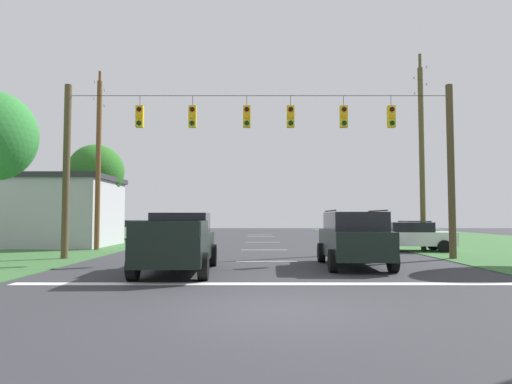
# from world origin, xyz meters

# --- Properties ---
(ground_plane) EXTENTS (120.00, 120.00, 0.00)m
(ground_plane) POSITION_xyz_m (0.00, 0.00, 0.00)
(ground_plane) COLOR #333338
(stop_bar_stripe) EXTENTS (14.15, 0.45, 0.01)m
(stop_bar_stripe) POSITION_xyz_m (0.00, 3.36, 0.00)
(stop_bar_stripe) COLOR white
(stop_bar_stripe) RESTS_ON ground
(lane_dash_0) EXTENTS (2.50, 0.15, 0.01)m
(lane_dash_0) POSITION_xyz_m (0.00, 9.36, 0.00)
(lane_dash_0) COLOR white
(lane_dash_0) RESTS_ON ground
(lane_dash_1) EXTENTS (2.50, 0.15, 0.01)m
(lane_dash_1) POSITION_xyz_m (0.00, 15.48, 0.00)
(lane_dash_1) COLOR white
(lane_dash_1) RESTS_ON ground
(lane_dash_2) EXTENTS (2.50, 0.15, 0.01)m
(lane_dash_2) POSITION_xyz_m (0.00, 22.73, 0.00)
(lane_dash_2) COLOR white
(lane_dash_2) RESTS_ON ground
(lane_dash_3) EXTENTS (2.50, 0.15, 0.01)m
(lane_dash_3) POSITION_xyz_m (0.00, 31.52, 0.00)
(lane_dash_3) COLOR white
(lane_dash_3) RESTS_ON ground
(lane_dash_4) EXTENTS (2.50, 0.15, 0.01)m
(lane_dash_4) POSITION_xyz_m (0.00, 35.48, 0.00)
(lane_dash_4) COLOR white
(lane_dash_4) RESTS_ON ground
(overhead_signal_span) EXTENTS (16.96, 0.31, 7.58)m
(overhead_signal_span) POSITION_xyz_m (-0.21, 10.30, 4.41)
(overhead_signal_span) COLOR brown
(overhead_signal_span) RESTS_ON ground
(pickup_truck) EXTENTS (2.39, 5.45, 1.95)m
(pickup_truck) POSITION_xyz_m (-2.98, 5.91, 0.97)
(pickup_truck) COLOR black
(pickup_truck) RESTS_ON ground
(suv_black) EXTENTS (2.33, 4.86, 2.05)m
(suv_black) POSITION_xyz_m (3.11, 7.38, 1.06)
(suv_black) COLOR black
(suv_black) RESTS_ON ground
(distant_car_crossing_white) EXTENTS (4.45, 2.34, 1.52)m
(distant_car_crossing_white) POSITION_xyz_m (7.68, 14.54, 0.79)
(distant_car_crossing_white) COLOR silver
(distant_car_crossing_white) RESTS_ON ground
(distant_car_oncoming) EXTENTS (4.46, 2.35, 1.52)m
(distant_car_oncoming) POSITION_xyz_m (-10.07, 26.43, 0.79)
(distant_car_oncoming) COLOR silver
(distant_car_oncoming) RESTS_ON ground
(distant_car_far_parked) EXTENTS (2.05, 4.32, 1.52)m
(distant_car_far_parked) POSITION_xyz_m (10.68, 22.34, 0.79)
(distant_car_far_parked) COLOR silver
(distant_car_far_parked) RESTS_ON ground
(utility_pole_mid_right) EXTENTS (0.28, 1.95, 10.73)m
(utility_pole_mid_right) POSITION_xyz_m (8.56, 15.05, 5.32)
(utility_pole_mid_right) COLOR brown
(utility_pole_mid_right) RESTS_ON ground
(utility_pole_near_left) EXTENTS (0.27, 1.65, 9.87)m
(utility_pole_near_left) POSITION_xyz_m (-9.07, 15.34, 4.95)
(utility_pole_near_left) COLOR brown
(utility_pole_near_left) RESTS_ON ground
(tree_roadside_left) EXTENTS (3.56, 3.56, 6.49)m
(tree_roadside_left) POSITION_xyz_m (-10.82, 19.83, 4.70)
(tree_roadside_left) COLOR brown
(tree_roadside_left) RESTS_ON ground
(roadside_store) EXTENTS (13.61, 7.14, 4.29)m
(roadside_store) POSITION_xyz_m (-16.01, 18.36, 2.16)
(roadside_store) COLOR #B2B2B7
(roadside_store) RESTS_ON ground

